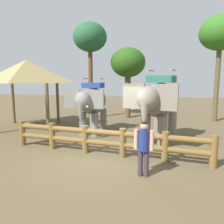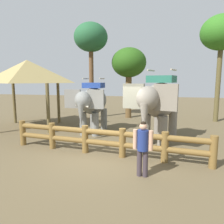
% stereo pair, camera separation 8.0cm
% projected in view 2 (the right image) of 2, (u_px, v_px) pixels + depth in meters
% --- Properties ---
extents(ground_plane, '(60.00, 60.00, 0.00)m').
position_uv_depth(ground_plane, '(102.00, 156.00, 7.74)').
color(ground_plane, brown).
extents(log_fence, '(7.59, 1.05, 1.05)m').
position_uv_depth(log_fence, '(103.00, 139.00, 7.78)').
color(log_fence, brown).
rests_on(log_fence, ground).
extents(elephant_near_left, '(1.91, 3.32, 2.87)m').
position_uv_depth(elephant_near_left, '(93.00, 102.00, 10.93)').
color(elephant_near_left, slate).
rests_on(elephant_near_left, ground).
extents(elephant_center, '(2.52, 3.85, 3.22)m').
position_uv_depth(elephant_center, '(159.00, 102.00, 9.22)').
color(elephant_center, gray).
rests_on(elephant_center, ground).
extents(tourist_woman_in_black, '(0.57, 0.34, 1.61)m').
position_uv_depth(tourist_woman_in_black, '(143.00, 145.00, 5.96)').
color(tourist_woman_in_black, '#3A3037').
rests_on(tourist_woman_in_black, ground).
extents(thatched_shelter, '(4.74, 4.74, 3.89)m').
position_uv_depth(thatched_shelter, '(27.00, 72.00, 12.04)').
color(thatched_shelter, brown).
rests_on(thatched_shelter, ground).
extents(tree_far_left, '(2.64, 2.64, 6.90)m').
position_uv_depth(tree_far_left, '(222.00, 34.00, 13.49)').
color(tree_far_left, brown).
rests_on(tree_far_left, ground).
extents(tree_back_center, '(2.37, 2.37, 6.76)m').
position_uv_depth(tree_back_center, '(91.00, 39.00, 14.84)').
color(tree_back_center, brown).
rests_on(tree_back_center, ground).
extents(tree_far_right, '(2.49, 2.49, 5.08)m').
position_uv_depth(tree_far_right, '(129.00, 64.00, 15.24)').
color(tree_far_right, brown).
rests_on(tree_far_right, ground).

